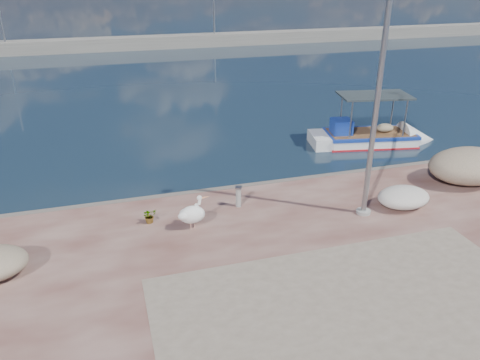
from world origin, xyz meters
name	(u,v)px	position (x,y,z in m)	size (l,w,h in m)	color
ground	(282,284)	(0.00, 0.00, 0.00)	(1400.00, 1400.00, 0.00)	#162635
quay_patch	(382,341)	(1.00, -3.00, 0.50)	(9.00, 7.00, 0.01)	gray
breakwater	(137,43)	(0.00, 40.00, 0.60)	(120.00, 2.20, 7.50)	gray
boat_right	(368,139)	(7.69, 8.77, 0.21)	(5.86, 2.83, 2.71)	white
pelican	(193,214)	(-1.79, 2.62, 0.96)	(1.03, 0.69, 0.98)	tan
lamp_post	(375,110)	(3.48, 2.03, 3.80)	(0.44, 0.96, 7.00)	gray
bollard_near	(238,196)	(-0.13, 3.55, 0.87)	(0.23, 0.23, 0.69)	gray
potted_plant	(150,216)	(-2.96, 3.31, 0.73)	(0.41, 0.35, 0.45)	#33722D
net_pile_d	(403,197)	(4.91, 2.05, 0.82)	(1.70, 1.28, 0.64)	silver
net_pile_c	(470,166)	(8.25, 3.08, 1.10)	(3.05, 2.18, 1.20)	tan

